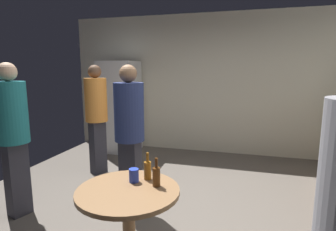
% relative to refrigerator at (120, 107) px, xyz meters
% --- Properties ---
extents(ground_plane, '(5.20, 5.20, 0.10)m').
position_rel_refrigerator_xyz_m(ground_plane, '(1.55, -2.20, -0.95)').
color(ground_plane, '#5B544C').
extents(wall_back, '(5.32, 0.06, 2.70)m').
position_rel_refrigerator_xyz_m(wall_back, '(1.55, 0.43, 0.45)').
color(wall_back, beige).
rests_on(wall_back, ground_plane).
extents(refrigerator, '(0.70, 0.68, 1.80)m').
position_rel_refrigerator_xyz_m(refrigerator, '(0.00, 0.00, 0.00)').
color(refrigerator, silver).
rests_on(refrigerator, ground_plane).
extents(foreground_table, '(0.80, 0.80, 0.73)m').
position_rel_refrigerator_xyz_m(foreground_table, '(1.56, -3.14, -0.27)').
color(foreground_table, olive).
rests_on(foreground_table, ground_plane).
extents(beer_bottle_amber, '(0.06, 0.06, 0.23)m').
position_rel_refrigerator_xyz_m(beer_bottle_amber, '(1.65, -2.92, -0.08)').
color(beer_bottle_amber, '#8C5919').
rests_on(beer_bottle_amber, foreground_table).
extents(beer_bottle_brown, '(0.06, 0.06, 0.23)m').
position_rel_refrigerator_xyz_m(beer_bottle_brown, '(1.76, -3.03, -0.08)').
color(beer_bottle_brown, '#593314').
rests_on(beer_bottle_brown, foreground_table).
extents(plastic_cup_blue, '(0.08, 0.08, 0.11)m').
position_rel_refrigerator_xyz_m(plastic_cup_blue, '(1.56, -3.00, -0.11)').
color(plastic_cup_blue, blue).
rests_on(plastic_cup_blue, foreground_table).
extents(person_in_navy_shirt, '(0.38, 0.38, 1.70)m').
position_rel_refrigerator_xyz_m(person_in_navy_shirt, '(1.15, -2.14, 0.09)').
color(person_in_navy_shirt, '#2D2D38').
rests_on(person_in_navy_shirt, ground_plane).
extents(person_in_orange_shirt, '(0.46, 0.46, 1.71)m').
position_rel_refrigerator_xyz_m(person_in_orange_shirt, '(0.19, -1.23, 0.10)').
color(person_in_orange_shirt, '#2D2D38').
rests_on(person_in_orange_shirt, ground_plane).
extents(person_in_teal_shirt, '(0.43, 0.43, 1.72)m').
position_rel_refrigerator_xyz_m(person_in_teal_shirt, '(-0.03, -2.61, 0.11)').
color(person_in_teal_shirt, '#2D2D38').
rests_on(person_in_teal_shirt, ground_plane).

